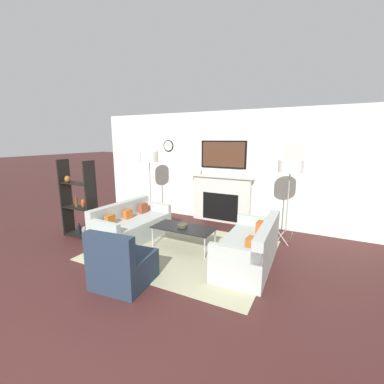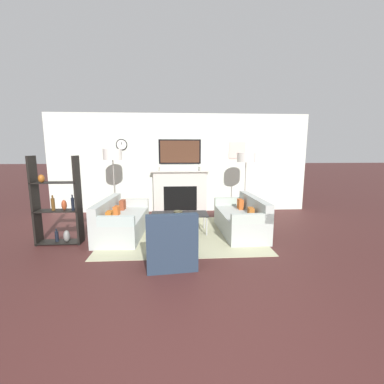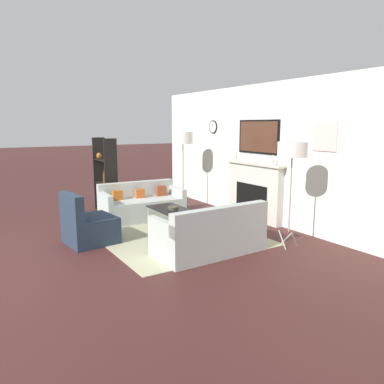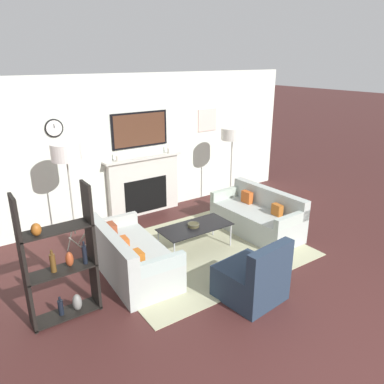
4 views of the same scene
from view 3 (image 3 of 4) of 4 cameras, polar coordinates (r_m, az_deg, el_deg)
fireplace_wall at (r=7.64m, az=10.16°, el=4.93°), size 7.16×0.28×2.70m
area_rug at (r=6.71m, az=-3.27°, el=-6.28°), size 3.11×2.50×0.01m
couch_left at (r=7.73m, az=-7.69°, el=-2.08°), size 0.88×1.67×0.74m
couch_right at (r=5.62m, az=2.85°, el=-6.61°), size 0.82×1.67×0.76m
armchair at (r=6.31m, az=-15.58°, el=-5.09°), size 0.80×0.81×0.85m
coffee_table at (r=6.70m, az=-2.84°, el=-2.93°), size 1.17×0.55×0.41m
decorative_bowl at (r=6.72m, az=-2.88°, el=-2.39°), size 0.19×0.19×0.06m
floor_lamp_left at (r=8.47m, az=-1.39°, el=8.11°), size 0.44×0.44×1.76m
floor_lamp_right at (r=5.89m, az=15.05°, el=6.08°), size 0.45×0.45×1.66m
shelf_unit at (r=8.47m, az=-13.07°, el=1.97°), size 0.81×0.28×1.63m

